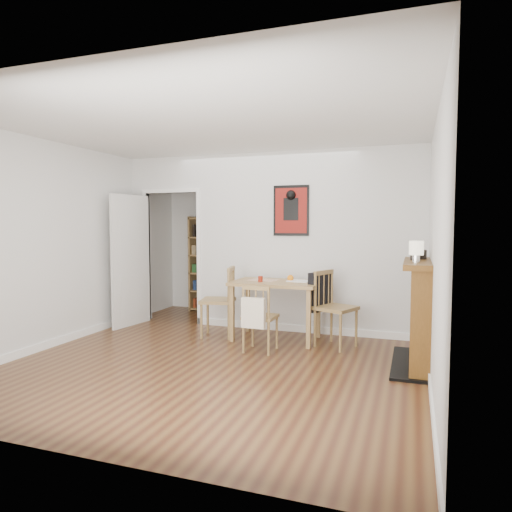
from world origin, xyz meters
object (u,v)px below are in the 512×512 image
at_px(bookshelf, 209,265).
at_px(ceramic_jar_a, 414,255).
at_px(orange_fruit, 290,278).
at_px(fireplace, 421,310).
at_px(red_glass, 260,279).
at_px(notebook, 299,281).
at_px(ceramic_jar_b, 423,255).
at_px(chair_left, 218,301).
at_px(chair_right, 334,307).
at_px(chair_front, 260,317).
at_px(dining_table, 276,288).
at_px(mantel_lamp, 416,249).

distance_m(bookshelf, ceramic_jar_a, 4.05).
relative_size(orange_fruit, ceramic_jar_a, 0.77).
distance_m(fireplace, red_glass, 2.07).
bearing_deg(fireplace, red_glass, 167.15).
height_order(orange_fruit, notebook, orange_fruit).
distance_m(orange_fruit, ceramic_jar_b, 1.75).
xyz_separation_m(orange_fruit, ceramic_jar_b, (1.66, -0.42, 0.38)).
bearing_deg(chair_left, chair_right, -0.10).
height_order(chair_front, bookshelf, bookshelf).
distance_m(chair_right, bookshelf, 3.04).
bearing_deg(orange_fruit, ceramic_jar_b, -14.07).
bearing_deg(fireplace, ceramic_jar_a, 133.57).
bearing_deg(chair_front, dining_table, 88.22).
xyz_separation_m(dining_table, ceramic_jar_a, (1.75, -0.49, 0.52)).
distance_m(chair_right, fireplace, 1.14).
relative_size(chair_left, chair_right, 1.01).
xyz_separation_m(dining_table, fireplace, (1.83, -0.58, -0.08)).
distance_m(chair_front, ceramic_jar_a, 1.94).
bearing_deg(fireplace, mantel_lamp, -101.87).
distance_m(bookshelf, red_glass, 2.28).
bearing_deg(bookshelf, fireplace, -31.25).
bearing_deg(dining_table, orange_fruit, 25.50).
relative_size(orange_fruit, mantel_lamp, 0.38).
bearing_deg(chair_front, mantel_lamp, -8.79).
bearing_deg(chair_front, red_glass, 108.07).
bearing_deg(red_glass, ceramic_jar_b, -5.96).
distance_m(chair_left, fireplace, 2.69).
height_order(dining_table, mantel_lamp, mantel_lamp).
xyz_separation_m(chair_right, orange_fruit, (-0.63, 0.18, 0.33)).
height_order(mantel_lamp, ceramic_jar_a, mantel_lamp).
relative_size(chair_right, red_glass, 12.17).
relative_size(chair_right, bookshelf, 0.57).
bearing_deg(chair_right, orange_fruit, 163.98).
relative_size(chair_front, ceramic_jar_b, 7.84).
bearing_deg(ceramic_jar_a, chair_right, 157.15).
xyz_separation_m(chair_left, chair_right, (1.62, -0.00, 0.01)).
xyz_separation_m(fireplace, ceramic_jar_b, (0.01, 0.25, 0.60)).
relative_size(dining_table, fireplace, 0.93).
relative_size(chair_right, chair_front, 1.17).
xyz_separation_m(dining_table, red_glass, (-0.18, -0.12, 0.13)).
height_order(dining_table, fireplace, fireplace).
distance_m(dining_table, orange_fruit, 0.24).
relative_size(chair_right, ceramic_jar_a, 8.65).
relative_size(chair_front, notebook, 2.78).
relative_size(dining_table, chair_right, 1.19).
distance_m(chair_left, orange_fruit, 1.06).
xyz_separation_m(dining_table, bookshelf, (-1.71, 1.57, 0.14)).
relative_size(bookshelf, red_glass, 21.25).
bearing_deg(orange_fruit, chair_front, -105.51).
distance_m(chair_front, fireplace, 1.86).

